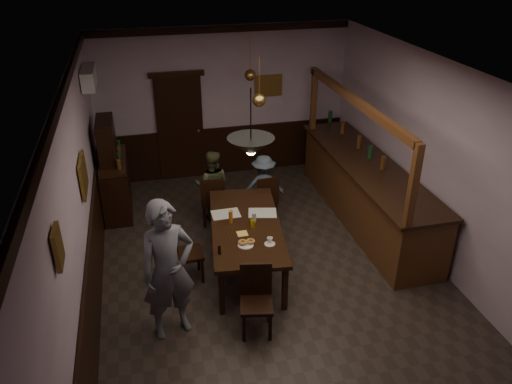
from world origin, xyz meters
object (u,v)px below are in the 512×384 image
object	(u,v)px
pendant_brass_mid	(259,100)
pendant_brass_far	(250,75)
sideboard	(114,176)
pendant_iron	(251,147)
chair_side	(183,250)
chair_far_right	(266,197)
person_seated_left	(212,185)
chair_near	(256,296)
soda_can	(253,224)
dining_table	(246,228)
person_seated_right	(264,186)
person_standing	(168,270)
coffee_cup	(270,240)
chair_far_left	(213,199)
bar_counter	(366,190)

from	to	relation	value
pendant_brass_mid	pendant_brass_far	size ratio (longest dim) A/B	1.00
sideboard	pendant_iron	world-z (taller)	pendant_iron
chair_side	sideboard	distance (m)	2.52
pendant_iron	pendant_brass_mid	bearing A→B (deg)	72.83
chair_far_right	person_seated_left	distance (m)	0.96
chair_near	soda_can	bearing A→B (deg)	90.33
chair_near	soda_can	world-z (taller)	chair_near
soda_can	pendant_iron	world-z (taller)	pendant_iron
dining_table	pendant_brass_far	size ratio (longest dim) A/B	2.85
pendant_brass_mid	dining_table	bearing A→B (deg)	-114.76
chair_near	pendant_brass_far	bearing A→B (deg)	89.50
person_seated_right	chair_side	bearing A→B (deg)	53.61
soda_can	person_standing	bearing A→B (deg)	-142.16
person_seated_left	sideboard	world-z (taller)	sideboard
chair_near	person_seated_left	xyz separation A→B (m)	(-0.07, 2.91, 0.12)
sideboard	pendant_iron	bearing A→B (deg)	-59.56
chair_far_right	coffee_cup	xyz separation A→B (m)	(-0.42, -1.77, 0.31)
chair_far_left	person_seated_left	xyz separation A→B (m)	(0.04, 0.27, 0.13)
chair_far_left	chair_side	bearing A→B (deg)	72.43
chair_far_right	pendant_iron	world-z (taller)	pendant_iron
chair_near	sideboard	bearing A→B (deg)	127.50
sideboard	person_standing	bearing A→B (deg)	-78.46
chair_near	person_seated_right	size ratio (longest dim) A/B	0.82
person_standing	soda_can	size ratio (longest dim) A/B	15.51
chair_side	pendant_brass_mid	size ratio (longest dim) A/B	1.13
person_standing	bar_counter	bearing A→B (deg)	13.08
chair_far_left	sideboard	size ratio (longest dim) A/B	0.53
person_standing	chair_far_left	bearing A→B (deg)	52.71
pendant_brass_far	sideboard	bearing A→B (deg)	-177.32
person_seated_right	coffee_cup	bearing A→B (deg)	86.85
pendant_iron	bar_counter	bearing A→B (deg)	34.77
chair_far_right	person_standing	world-z (taller)	person_standing
chair_side	pendant_brass_mid	distance (m)	2.47
pendant_brass_mid	person_seated_left	bearing A→B (deg)	134.61
person_seated_right	pendant_brass_mid	bearing A→B (deg)	77.09
chair_far_left	person_seated_left	bearing A→B (deg)	-89.93
dining_table	person_seated_right	size ratio (longest dim) A/B	2.05
dining_table	person_seated_left	bearing A→B (deg)	98.65
dining_table	chair_side	distance (m)	0.97
chair_far_left	pendant_brass_far	bearing A→B (deg)	-123.50
sideboard	bar_counter	distance (m)	4.42
chair_far_left	sideboard	xyz separation A→B (m)	(-1.61, 0.92, 0.20)
bar_counter	sideboard	bearing A→B (deg)	162.17
person_standing	bar_counter	xyz separation A→B (m)	(3.52, 1.99, -0.36)
dining_table	coffee_cup	xyz separation A→B (m)	(0.21, -0.56, 0.11)
dining_table	chair_side	xyz separation A→B (m)	(-0.94, -0.09, -0.18)
soda_can	person_seated_left	bearing A→B (deg)	100.52
dining_table	pendant_brass_far	world-z (taller)	pendant_brass_far
chair_near	pendant_brass_far	size ratio (longest dim) A/B	1.14
dining_table	chair_far_left	distance (m)	1.37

